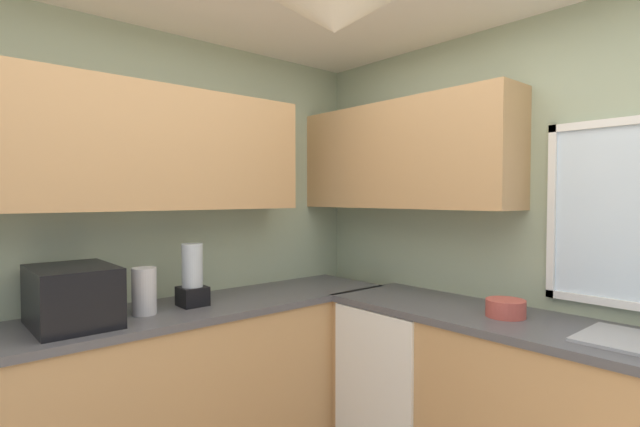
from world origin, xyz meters
TOP-DOWN VIEW (x-y plane):
  - room_shell at (-0.74, 0.50)m, footprint 3.54×3.35m
  - counter_run_left at (-1.40, 0.00)m, footprint 0.65×2.96m
  - counter_run_back at (0.21, 1.31)m, footprint 2.63×0.65m
  - dishwasher at (-0.74, 1.28)m, footprint 0.60×0.60m
  - microwave at (-1.40, -0.45)m, footprint 0.48×0.36m
  - kettle at (-1.38, -0.10)m, footprint 0.13×0.13m
  - bowl at (-0.09, 1.31)m, footprint 0.20×0.20m
  - blender_appliance at (-1.40, 0.18)m, footprint 0.15×0.15m

SIDE VIEW (x-z plane):
  - dishwasher at x=-0.74m, z-range 0.00..0.85m
  - counter_run_left at x=-1.40m, z-range 0.00..0.90m
  - counter_run_back at x=0.21m, z-range 0.00..0.90m
  - bowl at x=-0.09m, z-range 0.90..0.99m
  - kettle at x=-1.38m, z-range 0.90..1.15m
  - microwave at x=-1.40m, z-range 0.90..1.19m
  - blender_appliance at x=-1.40m, z-range 0.88..1.24m
  - room_shell at x=-0.74m, z-range 0.50..3.09m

